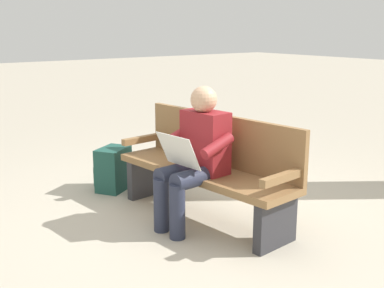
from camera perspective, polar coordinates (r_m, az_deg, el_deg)
The scene contains 4 objects.
ground_plane at distance 4.41m, azimuth 1.27°, elevation -8.50°, with size 40.00×40.00×0.00m, color #B7AD99.
bench_near at distance 4.31m, azimuth 1.98°, elevation -2.59°, with size 1.84×0.66×0.90m.
person_seated at distance 4.05m, azimuth 0.40°, elevation -1.13°, with size 0.60×0.60×1.18m.
backpack at distance 5.13m, azimuth -9.14°, elevation -2.90°, with size 0.40×0.43×0.44m.
Camera 1 is at (-3.22, 2.52, 1.65)m, focal length 46.11 mm.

